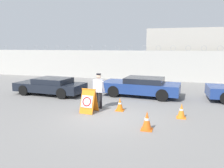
{
  "coord_description": "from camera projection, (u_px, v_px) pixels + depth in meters",
  "views": [
    {
      "loc": [
        2.63,
        -8.87,
        3.11
      ],
      "look_at": [
        -0.41,
        1.87,
        1.16
      ],
      "focal_mm": 35.0,
      "sensor_mm": 36.0,
      "label": 1
    }
  ],
  "objects": [
    {
      "name": "traffic_cone_near",
      "position": [
        120.0,
        104.0,
        10.61
      ],
      "size": [
        0.4,
        0.4,
        0.63
      ],
      "color": "orange",
      "rests_on": "ground_plane"
    },
    {
      "name": "traffic_cone_mid",
      "position": [
        181.0,
        111.0,
        9.51
      ],
      "size": [
        0.4,
        0.4,
        0.65
      ],
      "color": "orange",
      "rests_on": "ground_plane"
    },
    {
      "name": "ground_plane",
      "position": [
        109.0,
        117.0,
        9.65
      ],
      "size": [
        90.0,
        90.0,
        0.0
      ],
      "primitive_type": "plane",
      "color": "gray"
    },
    {
      "name": "building_block",
      "position": [
        195.0,
        54.0,
        22.1
      ],
      "size": [
        9.18,
        5.73,
        4.72
      ],
      "color": "#B2ADA3",
      "rests_on": "ground_plane"
    },
    {
      "name": "traffic_cone_far",
      "position": [
        147.0,
        121.0,
        8.15
      ],
      "size": [
        0.43,
        0.43,
        0.73
      ],
      "color": "orange",
      "rests_on": "ground_plane"
    },
    {
      "name": "security_guard",
      "position": [
        99.0,
        89.0,
        10.87
      ],
      "size": [
        0.63,
        0.4,
        1.77
      ],
      "rotation": [
        0.0,
        0.0,
        -0.02
      ],
      "color": "black",
      "rests_on": "ground_plane"
    },
    {
      "name": "perimeter_wall",
      "position": [
        144.0,
        65.0,
        19.99
      ],
      "size": [
        36.0,
        0.3,
        3.16
      ],
      "color": "beige",
      "rests_on": "ground_plane"
    },
    {
      "name": "barricade_sign",
      "position": [
        89.0,
        101.0,
        10.27
      ],
      "size": [
        0.74,
        0.81,
        1.14
      ],
      "rotation": [
        0.0,
        0.0,
        -0.1
      ],
      "color": "orange",
      "rests_on": "ground_plane"
    },
    {
      "name": "parked_car_front_coupe",
      "position": [
        51.0,
        86.0,
        14.16
      ],
      "size": [
        4.62,
        2.15,
        1.09
      ],
      "rotation": [
        0.0,
        0.0,
        3.07
      ],
      "color": "black",
      "rests_on": "ground_plane"
    },
    {
      "name": "parked_car_rear_sedan",
      "position": [
        141.0,
        86.0,
        13.65
      ],
      "size": [
        4.89,
        2.31,
        1.19
      ],
      "rotation": [
        0.0,
        0.0,
        3.06
      ],
      "color": "black",
      "rests_on": "ground_plane"
    }
  ]
}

